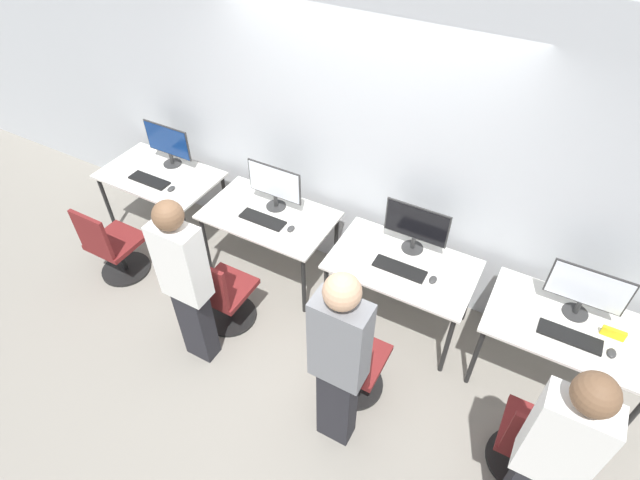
# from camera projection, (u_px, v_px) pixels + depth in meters

# --- Properties ---
(ground_plane) EXTENTS (20.00, 20.00, 0.00)m
(ground_plane) POSITION_uv_depth(u_px,v_px,m) (312.00, 319.00, 4.63)
(ground_plane) COLOR gray
(wall_back) EXTENTS (12.00, 0.05, 2.80)m
(wall_back) POSITION_uv_depth(u_px,v_px,m) (360.00, 146.00, 4.23)
(wall_back) COLOR #B7BCC1
(wall_back) RESTS_ON ground_plane
(desk_far_left) EXTENTS (1.20, 0.73, 0.73)m
(desk_far_left) POSITION_uv_depth(u_px,v_px,m) (161.00, 180.00, 5.13)
(desk_far_left) COLOR silver
(desk_far_left) RESTS_ON ground_plane
(monitor_far_left) EXTENTS (0.55, 0.19, 0.45)m
(monitor_far_left) POSITION_uv_depth(u_px,v_px,m) (168.00, 143.00, 5.04)
(monitor_far_left) COLOR #2D2D2D
(monitor_far_left) RESTS_ON desk_far_left
(keyboard_far_left) EXTENTS (0.44, 0.14, 0.02)m
(keyboard_far_left) POSITION_uv_depth(u_px,v_px,m) (149.00, 180.00, 4.99)
(keyboard_far_left) COLOR black
(keyboard_far_left) RESTS_ON desk_far_left
(mouse_far_left) EXTENTS (0.06, 0.09, 0.03)m
(mouse_far_left) POSITION_uv_depth(u_px,v_px,m) (171.00, 189.00, 4.87)
(mouse_far_left) COLOR #333333
(mouse_far_left) RESTS_ON desk_far_left
(office_chair_far_left) EXTENTS (0.48, 0.48, 0.86)m
(office_chair_far_left) POSITION_uv_depth(u_px,v_px,m) (113.00, 249.00, 4.83)
(office_chair_far_left) COLOR black
(office_chair_far_left) RESTS_ON ground_plane
(desk_left) EXTENTS (1.20, 0.73, 0.73)m
(desk_left) POSITION_uv_depth(u_px,v_px,m) (269.00, 221.00, 4.66)
(desk_left) COLOR silver
(desk_left) RESTS_ON ground_plane
(monitor_left) EXTENTS (0.55, 0.19, 0.45)m
(monitor_left) POSITION_uv_depth(u_px,v_px,m) (275.00, 185.00, 4.52)
(monitor_left) COLOR #2D2D2D
(monitor_left) RESTS_ON desk_left
(keyboard_left) EXTENTS (0.44, 0.14, 0.02)m
(keyboard_left) POSITION_uv_depth(u_px,v_px,m) (263.00, 219.00, 4.54)
(keyboard_left) COLOR black
(keyboard_left) RESTS_ON desk_left
(mouse_left) EXTENTS (0.06, 0.09, 0.03)m
(mouse_left) POSITION_uv_depth(u_px,v_px,m) (291.00, 229.00, 4.44)
(mouse_left) COLOR #333333
(mouse_left) RESTS_ON desk_left
(office_chair_left) EXTENTS (0.48, 0.48, 0.86)m
(office_chair_left) POSITION_uv_depth(u_px,v_px,m) (223.00, 296.00, 4.38)
(office_chair_left) COLOR black
(office_chair_left) RESTS_ON ground_plane
(person_left) EXTENTS (0.36, 0.22, 1.65)m
(person_left) POSITION_uv_depth(u_px,v_px,m) (186.00, 281.00, 3.76)
(person_left) COLOR #232328
(person_left) RESTS_ON ground_plane
(desk_right) EXTENTS (1.20, 0.73, 0.73)m
(desk_right) POSITION_uv_depth(u_px,v_px,m) (402.00, 270.00, 4.19)
(desk_right) COLOR silver
(desk_right) RESTS_ON ground_plane
(monitor_right) EXTENTS (0.55, 0.19, 0.45)m
(monitor_right) POSITION_uv_depth(u_px,v_px,m) (416.00, 226.00, 4.11)
(monitor_right) COLOR #2D2D2D
(monitor_right) RESTS_ON desk_right
(keyboard_right) EXTENTS (0.44, 0.14, 0.02)m
(keyboard_right) POSITION_uv_depth(u_px,v_px,m) (400.00, 269.00, 4.08)
(keyboard_right) COLOR black
(keyboard_right) RESTS_ON desk_right
(mouse_right) EXTENTS (0.06, 0.09, 0.03)m
(mouse_right) POSITION_uv_depth(u_px,v_px,m) (433.00, 280.00, 3.98)
(mouse_right) COLOR #333333
(mouse_right) RESTS_ON desk_right
(office_chair_right) EXTENTS (0.48, 0.48, 0.86)m
(office_chair_right) POSITION_uv_depth(u_px,v_px,m) (353.00, 366.00, 3.86)
(office_chair_right) COLOR black
(office_chair_right) RESTS_ON ground_plane
(person_right) EXTENTS (0.36, 0.23, 1.72)m
(person_right) POSITION_uv_depth(u_px,v_px,m) (339.00, 360.00, 3.20)
(person_right) COLOR #232328
(person_right) RESTS_ON ground_plane
(desk_far_right) EXTENTS (1.20, 0.73, 0.73)m
(desk_far_right) POSITION_uv_depth(u_px,v_px,m) (568.00, 332.00, 3.72)
(desk_far_right) COLOR silver
(desk_far_right) RESTS_ON ground_plane
(monitor_far_right) EXTENTS (0.55, 0.19, 0.45)m
(monitor_far_right) POSITION_uv_depth(u_px,v_px,m) (587.00, 291.00, 3.59)
(monitor_far_right) COLOR #2D2D2D
(monitor_far_right) RESTS_ON desk_far_right
(keyboard_far_right) EXTENTS (0.44, 0.14, 0.02)m
(keyboard_far_right) POSITION_uv_depth(u_px,v_px,m) (570.00, 337.00, 3.58)
(keyboard_far_right) COLOR black
(keyboard_far_right) RESTS_ON desk_far_right
(mouse_far_right) EXTENTS (0.06, 0.09, 0.03)m
(mouse_far_right) POSITION_uv_depth(u_px,v_px,m) (612.00, 353.00, 3.47)
(mouse_far_right) COLOR #333333
(mouse_far_right) RESTS_ON desk_far_right
(office_chair_far_right) EXTENTS (0.48, 0.48, 0.86)m
(office_chair_far_right) POSITION_uv_depth(u_px,v_px,m) (530.00, 446.00, 3.40)
(office_chair_far_right) COLOR black
(office_chair_far_right) RESTS_ON ground_plane
(person_far_right) EXTENTS (0.36, 0.22, 1.70)m
(person_far_right) POSITION_uv_depth(u_px,v_px,m) (551.00, 457.00, 2.75)
(person_far_right) COLOR #232328
(person_far_right) RESTS_ON ground_plane
(placard_far_right) EXTENTS (0.16, 0.03, 0.08)m
(placard_far_right) POSITION_uv_depth(u_px,v_px,m) (613.00, 333.00, 3.57)
(placard_far_right) COLOR yellow
(placard_far_right) RESTS_ON desk_far_right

